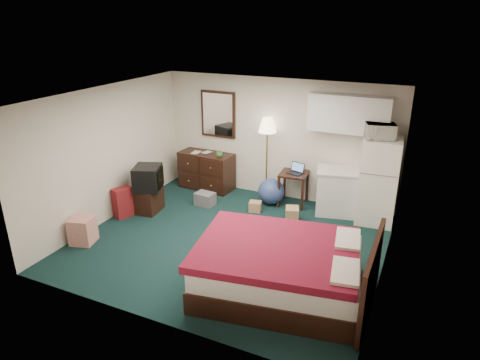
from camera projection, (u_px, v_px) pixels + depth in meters
The scene contains 25 objects.
floor at pixel (230, 241), 7.39m from camera, with size 5.00×4.50×0.01m, color black.
ceiling at pixel (229, 97), 6.48m from camera, with size 5.00×4.50×0.01m, color beige.
walls at pixel (230, 174), 6.94m from camera, with size 5.01×4.51×2.50m.
mirror at pixel (218, 114), 9.19m from camera, with size 0.80×0.06×1.00m, color white, non-canonical shape.
upper_cabinets at pixel (349, 114), 7.88m from camera, with size 1.50×0.35×0.70m, color silver, non-canonical shape.
headboard at pixel (371, 278), 5.41m from camera, with size 0.06×1.56×1.00m, color black, non-canonical shape.
dresser at pixel (207, 171), 9.52m from camera, with size 1.20×0.54×0.82m, color black, non-canonical shape.
floor_lamp at pixel (267, 159), 8.87m from camera, with size 0.37×0.37×1.73m, color tan, non-canonical shape.
desk at pixel (293, 189), 8.71m from camera, with size 0.54×0.54×0.69m, color black, non-canonical shape.
exercise_ball at pixel (271, 191), 8.76m from camera, with size 0.54×0.54×0.54m, color navy.
kitchen_counter at pixel (338, 192), 8.31m from camera, with size 0.79×0.60×0.86m, color silver, non-canonical shape.
fridge at pixel (378, 181), 7.83m from camera, with size 0.67×0.67×1.62m, color white, non-canonical shape.
bed at pixel (280, 269), 5.96m from camera, with size 2.20×1.72×0.70m, color maroon, non-canonical shape.
tv_stand at pixel (147, 200), 8.45m from camera, with size 0.49×0.53×0.49m, color black, non-canonical shape.
suitcase at pixel (123, 202), 8.21m from camera, with size 0.22×0.36×0.58m, color #61080A, non-canonical shape.
retail_box at pixel (83, 230), 7.28m from camera, with size 0.37×0.37×0.46m, color beige, non-canonical shape.
file_bin at pixel (205, 199), 8.75m from camera, with size 0.38×0.28×0.27m, color slate, non-canonical shape.
cardboard_box_a at pixel (255, 206), 8.49m from camera, with size 0.23×0.20×0.20m, color olive, non-canonical shape.
cardboard_box_b at pixel (292, 215), 8.05m from camera, with size 0.24×0.28×0.28m, color olive, non-canonical shape.
laptop at pixel (295, 169), 8.52m from camera, with size 0.29×0.24×0.20m, color black, non-canonical shape.
crt_tv at pixel (148, 178), 8.25m from camera, with size 0.50×0.54×0.47m, color black, non-canonical shape.
microwave at pixel (380, 130), 7.46m from camera, with size 0.50×0.28×0.34m, color white.
book_a at pixel (193, 148), 9.38m from camera, with size 0.16×0.02×0.22m, color olive.
book_b at pixel (204, 148), 9.41m from camera, with size 0.15×0.02×0.21m, color olive.
mug at pixel (219, 154), 9.12m from camera, with size 0.14×0.11×0.14m, color #3D8038.
Camera 1 is at (2.85, -5.84, 3.68)m, focal length 32.00 mm.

